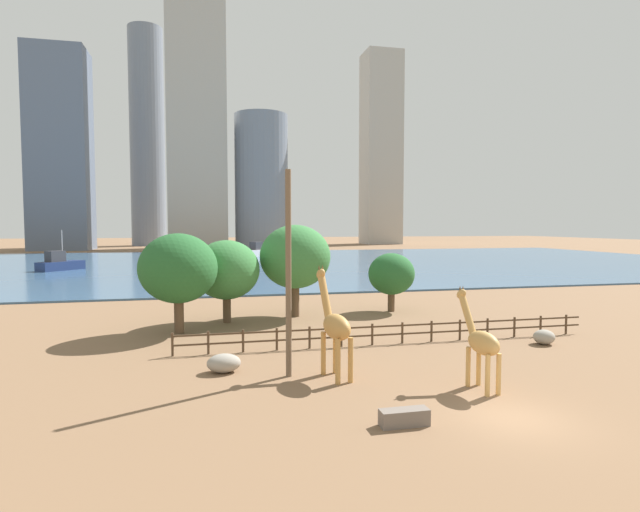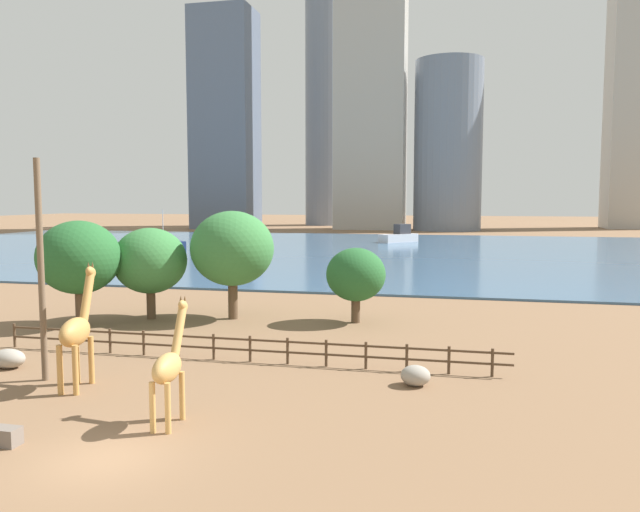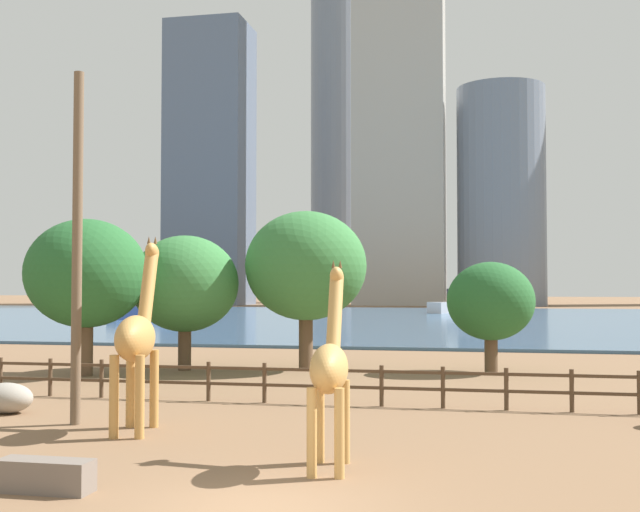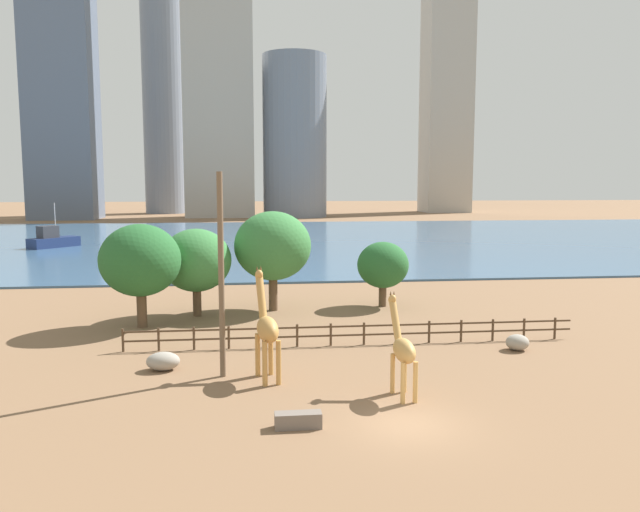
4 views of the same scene
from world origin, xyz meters
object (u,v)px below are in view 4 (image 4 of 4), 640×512
at_px(boat_ferry, 53,240).
at_px(tree_right_tall, 273,246).
at_px(giraffe_tall, 267,328).
at_px(giraffe_companion, 403,349).
at_px(feeding_trough, 298,420).
at_px(boulder_by_pole, 163,361).
at_px(boulder_near_fence, 517,342).
at_px(tree_center_broad, 383,265).
at_px(boat_sailboat, 277,224).
at_px(tree_left_large, 196,260).
at_px(tree_left_small, 140,261).
at_px(utility_pole, 221,276).

bearing_deg(boat_ferry, tree_right_tall, -108.31).
xyz_separation_m(giraffe_tall, giraffe_companion, (5.81, -3.12, -0.36)).
distance_m(giraffe_tall, boat_ferry, 67.87).
bearing_deg(feeding_trough, boulder_by_pole, 127.13).
bearing_deg(giraffe_companion, boulder_near_fence, -56.38).
height_order(giraffe_companion, tree_center_broad, tree_center_broad).
height_order(boulder_near_fence, boat_sailboat, boat_sailboat).
distance_m(boulder_near_fence, boulder_by_pole, 19.22).
height_order(boulder_near_fence, tree_left_large, tree_left_large).
distance_m(feeding_trough, tree_left_small, 20.18).
relative_size(boulder_near_fence, boat_ferry, 0.18).
bearing_deg(boulder_near_fence, giraffe_tall, -165.94).
height_order(giraffe_tall, tree_left_large, tree_left_large).
height_order(giraffe_tall, tree_left_small, tree_left_small).
bearing_deg(tree_right_tall, giraffe_tall, -93.30).
bearing_deg(tree_left_small, boulder_by_pole, -74.95).
bearing_deg(tree_left_small, tree_center_broad, 16.09).
relative_size(feeding_trough, tree_center_broad, 0.37).
distance_m(boulder_near_fence, feeding_trough, 16.21).
xyz_separation_m(boulder_near_fence, tree_left_small, (-21.76, 8.12, 3.90)).
bearing_deg(feeding_trough, boat_sailboat, 87.84).
relative_size(giraffe_tall, tree_left_small, 0.78).
relative_size(tree_left_large, tree_left_small, 0.92).
height_order(giraffe_companion, boulder_near_fence, giraffe_companion).
xyz_separation_m(utility_pole, boulder_by_pole, (-3.01, 1.34, -4.46)).
height_order(giraffe_companion, tree_left_large, tree_left_large).
height_order(boulder_near_fence, feeding_trough, boulder_near_fence).
relative_size(giraffe_tall, boat_ferry, 0.75).
xyz_separation_m(giraffe_companion, boulder_near_fence, (8.23, 6.63, -1.66)).
bearing_deg(utility_pole, tree_center_broad, 54.59).
xyz_separation_m(utility_pole, boat_sailboat, (6.71, 88.86, -3.61)).
height_order(tree_right_tall, boat_ferry, tree_right_tall).
distance_m(giraffe_companion, boat_ferry, 73.22).
relative_size(feeding_trough, boat_ferry, 0.26).
distance_m(utility_pole, tree_center_broad, 19.56).
bearing_deg(tree_right_tall, tree_left_large, -167.04).
xyz_separation_m(giraffe_tall, tree_left_large, (-4.45, 14.70, 1.44)).
relative_size(utility_pole, boulder_by_pole, 5.93).
distance_m(boulder_by_pole, tree_left_large, 13.21).
relative_size(tree_center_broad, boat_ferry, 0.70).
relative_size(boulder_near_fence, tree_center_broad, 0.26).
xyz_separation_m(boulder_by_pole, boat_sailboat, (9.72, 87.52, 0.84)).
xyz_separation_m(utility_pole, tree_center_broad, (11.29, 15.88, -1.78)).
bearing_deg(feeding_trough, tree_left_large, 104.67).
height_order(giraffe_companion, utility_pole, utility_pole).
distance_m(giraffe_companion, tree_left_small, 20.14).
bearing_deg(tree_right_tall, tree_left_small, -153.52).
bearing_deg(boat_sailboat, boat_ferry, -8.24).
relative_size(boulder_by_pole, feeding_trough, 0.92).
bearing_deg(tree_center_broad, boat_ferry, 129.55).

